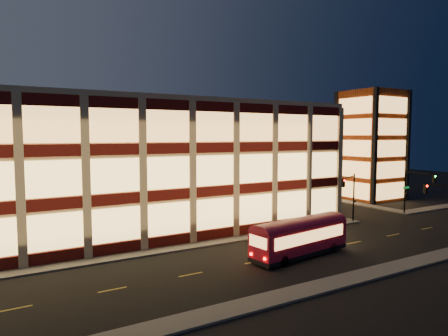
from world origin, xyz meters
TOP-DOWN VIEW (x-y plane):
  - ground at (0.00, 0.00)m, footprint 200.00×200.00m
  - sidewalk_office_south at (-3.00, 1.00)m, footprint 54.00×2.00m
  - sidewalk_office_east at (23.00, 17.00)m, footprint 2.00×30.00m
  - sidewalk_tower_south at (40.00, 1.00)m, footprint 14.00×2.00m
  - sidewalk_tower_west at (34.00, 17.00)m, footprint 2.00×30.00m
  - sidewalk_near at (0.00, -13.00)m, footprint 100.00×2.00m
  - office_building at (-2.91, 16.91)m, footprint 50.45×30.45m
  - stair_tower at (39.95, 11.95)m, footprint 8.60×8.60m
  - traffic_signal_far at (22.21, 0.24)m, footprint 3.79×1.87m
  - traffic_signal_right at (33.50, -0.62)m, footprint 1.20×4.37m
  - trolley_bus at (8.42, -6.58)m, footprint 10.29×3.81m

SIDE VIEW (x-z plane):
  - ground at x=0.00m, z-range 0.00..0.00m
  - sidewalk_office_south at x=-3.00m, z-range 0.00..0.15m
  - sidewalk_office_east at x=23.00m, z-range 0.00..0.15m
  - sidewalk_tower_south at x=40.00m, z-range 0.00..0.15m
  - sidewalk_tower_west at x=34.00m, z-range 0.00..0.15m
  - sidewalk_near at x=0.00m, z-range 0.00..0.15m
  - trolley_bus at x=8.42m, z-range 0.18..3.59m
  - traffic_signal_right at x=33.50m, z-range 1.10..7.10m
  - traffic_signal_far at x=22.21m, z-range 1.11..7.11m
  - office_building at x=-2.91m, z-range 0.00..14.50m
  - stair_tower at x=39.95m, z-range -0.01..17.99m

